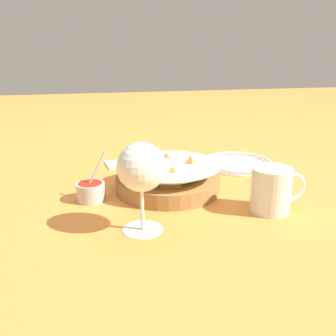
% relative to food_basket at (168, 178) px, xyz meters
% --- Properties ---
extents(ground_plane, '(4.00, 4.00, 0.00)m').
position_rel_food_basket_xyz_m(ground_plane, '(-0.01, -0.02, -0.03)').
color(ground_plane, orange).
extents(food_basket, '(0.25, 0.25, 0.08)m').
position_rel_food_basket_xyz_m(food_basket, '(0.00, 0.00, 0.00)').
color(food_basket, olive).
rests_on(food_basket, ground_plane).
extents(sauce_cup, '(0.07, 0.06, 0.12)m').
position_rel_food_basket_xyz_m(sauce_cup, '(-0.18, -0.02, -0.01)').
color(sauce_cup, '#B7B7BC').
rests_on(sauce_cup, ground_plane).
extents(wine_glass, '(0.09, 0.09, 0.17)m').
position_rel_food_basket_xyz_m(wine_glass, '(-0.09, -0.19, 0.09)').
color(wine_glass, silver).
rests_on(wine_glass, ground_plane).
extents(beer_mug, '(0.12, 0.08, 0.10)m').
position_rel_food_basket_xyz_m(beer_mug, '(0.19, -0.16, 0.01)').
color(beer_mug, silver).
rests_on(beer_mug, ground_plane).
extents(side_plate, '(0.20, 0.20, 0.01)m').
position_rel_food_basket_xyz_m(side_plate, '(0.24, 0.15, -0.02)').
color(side_plate, white).
rests_on(side_plate, ground_plane).
extents(napkin, '(0.15, 0.10, 0.01)m').
position_rel_food_basket_xyz_m(napkin, '(-0.07, 0.23, -0.03)').
color(napkin, white).
rests_on(napkin, ground_plane).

